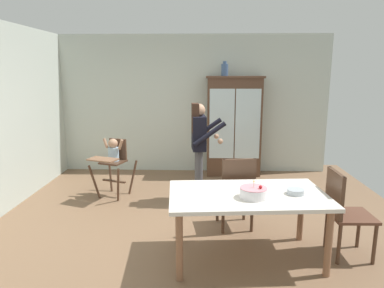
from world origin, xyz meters
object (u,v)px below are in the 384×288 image
(dining_chair_right_end, at_px, (343,208))
(serving_bowl, at_px, (296,192))
(high_chair_with_toddler, at_px, (113,157))
(birthday_cake, at_px, (253,193))
(dining_chair_far_side, at_px, (237,188))
(adult_person, at_px, (199,140))
(dining_table, at_px, (247,201))
(china_cabinet, at_px, (234,126))
(ceramic_vase, at_px, (225,69))

(dining_chair_right_end, bearing_deg, serving_bowl, 99.21)
(high_chair_with_toddler, xyz_separation_m, serving_bowl, (2.41, -1.88, 0.11))
(birthday_cake, bearing_deg, dining_chair_far_side, 96.19)
(adult_person, relative_size, dining_chair_right_end, 1.59)
(birthday_cake, height_order, serving_bowl, birthday_cake)
(adult_person, relative_size, birthday_cake, 5.47)
(dining_table, bearing_deg, serving_bowl, -1.02)
(china_cabinet, bearing_deg, birthday_cake, -91.23)
(high_chair_with_toddler, relative_size, birthday_cake, 3.39)
(dining_chair_far_side, bearing_deg, dining_table, 85.23)
(adult_person, xyz_separation_m, serving_bowl, (1.03, -1.72, -0.20))
(ceramic_vase, xyz_separation_m, dining_chair_far_side, (0.03, -2.49, -1.47))
(high_chair_with_toddler, height_order, serving_bowl, high_chair_with_toddler)
(serving_bowl, bearing_deg, ceramic_vase, 100.29)
(ceramic_vase, bearing_deg, birthday_cake, -87.86)
(ceramic_vase, bearing_deg, dining_chair_right_end, -70.08)
(ceramic_vase, relative_size, serving_bowl, 1.50)
(dining_chair_far_side, bearing_deg, high_chair_with_toddler, -41.00)
(ceramic_vase, relative_size, adult_person, 0.18)
(dining_table, bearing_deg, adult_person, 107.33)
(adult_person, bearing_deg, birthday_cake, -168.95)
(china_cabinet, relative_size, serving_bowl, 10.62)
(birthday_cake, relative_size, dining_chair_far_side, 0.29)
(high_chair_with_toddler, bearing_deg, dining_table, -25.14)
(adult_person, bearing_deg, china_cabinet, -30.08)
(adult_person, distance_m, dining_table, 1.82)
(china_cabinet, height_order, dining_chair_far_side, china_cabinet)
(adult_person, xyz_separation_m, dining_chair_far_side, (0.49, -1.02, -0.41))
(ceramic_vase, bearing_deg, adult_person, -107.08)
(dining_table, distance_m, dining_chair_right_end, 1.04)
(adult_person, relative_size, dining_table, 0.89)
(china_cabinet, bearing_deg, ceramic_vase, 178.91)
(birthday_cake, bearing_deg, ceramic_vase, 92.14)
(dining_table, height_order, dining_chair_right_end, dining_chair_right_end)
(china_cabinet, bearing_deg, high_chair_with_toddler, -147.15)
(high_chair_with_toddler, bearing_deg, dining_chair_far_side, -13.06)
(high_chair_with_toddler, xyz_separation_m, dining_chair_far_side, (1.87, -1.18, -0.10))
(ceramic_vase, relative_size, birthday_cake, 0.96)
(ceramic_vase, distance_m, dining_chair_far_side, 2.89)
(dining_chair_far_side, bearing_deg, china_cabinet, -102.47)
(high_chair_with_toddler, relative_size, dining_chair_right_end, 0.99)
(china_cabinet, relative_size, birthday_cake, 6.83)
(serving_bowl, distance_m, dining_chair_far_side, 0.91)
(high_chair_with_toddler, height_order, dining_chair_right_end, dining_chair_right_end)
(high_chair_with_toddler, relative_size, dining_table, 0.55)
(dining_chair_far_side, bearing_deg, dining_chair_right_end, 142.19)
(adult_person, relative_size, serving_bowl, 8.50)
(ceramic_vase, xyz_separation_m, birthday_cake, (0.12, -3.31, -1.24))
(dining_chair_far_side, xyz_separation_m, dining_chair_right_end, (1.09, -0.60, 0.00))
(dining_table, height_order, serving_bowl, serving_bowl)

